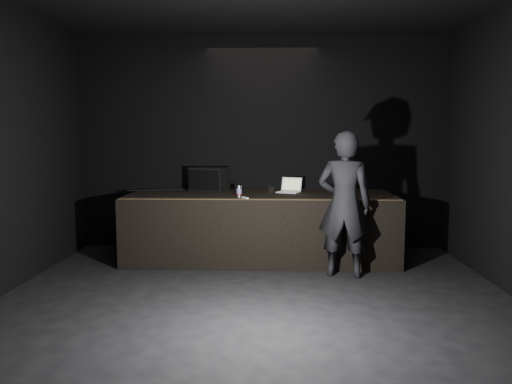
{
  "coord_description": "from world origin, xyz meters",
  "views": [
    {
      "loc": [
        0.2,
        -4.81,
        1.87
      ],
      "look_at": [
        -0.06,
        2.3,
        1.07
      ],
      "focal_mm": 35.0,
      "sensor_mm": 36.0,
      "label": 1
    }
  ],
  "objects": [
    {
      "name": "room_walls",
      "position": [
        0.0,
        0.0,
        2.02
      ],
      "size": [
        6.1,
        7.1,
        3.52
      ],
      "color": "black",
      "rests_on": "ground"
    },
    {
      "name": "plastic_cup",
      "position": [
        0.16,
        2.82,
        1.05
      ],
      "size": [
        0.08,
        0.08,
        0.1
      ],
      "primitive_type": "cylinder",
      "color": "white",
      "rests_on": "stage_riser"
    },
    {
      "name": "wii_remote",
      "position": [
        -0.2,
        2.08,
        1.01
      ],
      "size": [
        0.11,
        0.15,
        0.03
      ],
      "primitive_type": "cube",
      "rotation": [
        0.0,
        0.0,
        0.54
      ],
      "color": "white",
      "rests_on": "stage_riser"
    },
    {
      "name": "stage_monitor",
      "position": [
        -0.83,
        3.11,
        1.19
      ],
      "size": [
        0.66,
        0.57,
        0.37
      ],
      "rotation": [
        0.0,
        0.0,
        -0.34
      ],
      "color": "black",
      "rests_on": "stage_riser"
    },
    {
      "name": "cable",
      "position": [
        -1.7,
        3.11,
        1.01
      ],
      "size": [
        0.86,
        0.25,
        0.02
      ],
      "primitive_type": "cylinder",
      "rotation": [
        0.0,
        1.57,
        0.26
      ],
      "color": "black",
      "rests_on": "stage_riser"
    },
    {
      "name": "riser_lip",
      "position": [
        0.0,
        2.02,
        1.01
      ],
      "size": [
        3.92,
        0.1,
        0.01
      ],
      "primitive_type": "cube",
      "color": "brown",
      "rests_on": "stage_riser"
    },
    {
      "name": "beer_can",
      "position": [
        -0.3,
        2.26,
        1.09
      ],
      "size": [
        0.07,
        0.07,
        0.17
      ],
      "color": "silver",
      "rests_on": "stage_riser"
    },
    {
      "name": "laptop",
      "position": [
        0.45,
        2.94,
        1.06
      ],
      "size": [
        0.42,
        0.4,
        0.23
      ],
      "rotation": [
        0.0,
        0.0,
        -0.39
      ],
      "color": "silver",
      "rests_on": "stage_riser"
    },
    {
      "name": "person",
      "position": [
        1.14,
        1.78,
        0.97
      ],
      "size": [
        0.79,
        0.61,
        1.94
      ],
      "primitive_type": "imported",
      "rotation": [
        0.0,
        0.0,
        2.92
      ],
      "color": "black",
      "rests_on": "ground"
    },
    {
      "name": "ground",
      "position": [
        0.0,
        0.0,
        0.0
      ],
      "size": [
        7.0,
        7.0,
        0.0
      ],
      "primitive_type": "plane",
      "color": "black",
      "rests_on": "ground"
    },
    {
      "name": "stage_riser",
      "position": [
        0.0,
        2.73,
        0.5
      ],
      "size": [
        4.0,
        1.5,
        1.0
      ],
      "primitive_type": "cube",
      "color": "black",
      "rests_on": "ground"
    }
  ]
}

